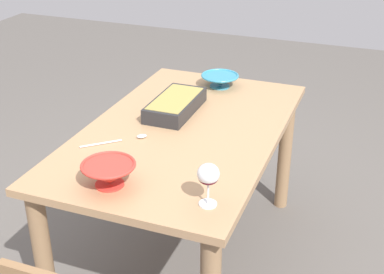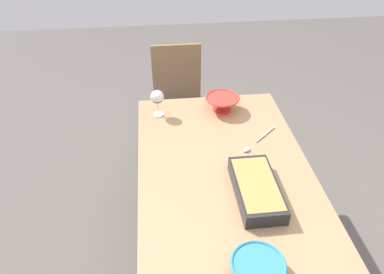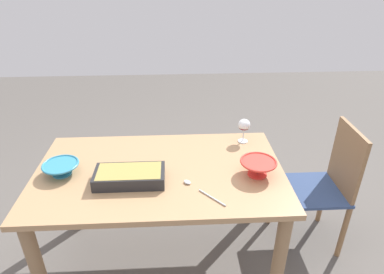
{
  "view_description": "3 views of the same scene",
  "coord_description": "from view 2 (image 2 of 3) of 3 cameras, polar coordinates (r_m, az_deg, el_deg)",
  "views": [
    {
      "loc": [
        2.0,
        0.81,
        1.77
      ],
      "look_at": [
        0.25,
        0.14,
        0.83
      ],
      "focal_mm": 49.89,
      "sensor_mm": 36.0,
      "label": 1
    },
    {
      "loc": [
        -1.27,
        0.31,
        1.93
      ],
      "look_at": [
        0.18,
        0.14,
        0.82
      ],
      "focal_mm": 34.26,
      "sensor_mm": 36.0,
      "label": 2
    },
    {
      "loc": [
        0.1,
        -1.59,
        1.81
      ],
      "look_at": [
        0.2,
        0.2,
        0.83
      ],
      "focal_mm": 31.25,
      "sensor_mm": 36.0,
      "label": 3
    }
  ],
  "objects": [
    {
      "name": "serving_spoon",
      "position": [
        1.95,
        9.63,
        -1.01
      ],
      "size": [
        0.21,
        0.23,
        0.01
      ],
      "color": "silver",
      "rests_on": "dining_table"
    },
    {
      "name": "dining_table",
      "position": [
        1.85,
        5.12,
        -8.26
      ],
      "size": [
        1.41,
        0.84,
        0.73
      ],
      "color": "tan",
      "rests_on": "ground_plane"
    },
    {
      "name": "wine_glass",
      "position": [
        2.11,
        -5.43,
        6.05
      ],
      "size": [
        0.08,
        0.08,
        0.16
      ],
      "color": "white",
      "rests_on": "dining_table"
    },
    {
      "name": "casserole_dish",
      "position": [
        1.66,
        9.99,
        -7.84
      ],
      "size": [
        0.38,
        0.18,
        0.07
      ],
      "color": "#262628",
      "rests_on": "dining_table"
    },
    {
      "name": "chair",
      "position": [
        2.76,
        -2.13,
        5.38
      ],
      "size": [
        0.42,
        0.38,
        0.88
      ],
      "color": "#334772",
      "rests_on": "ground_plane"
    },
    {
      "name": "ground_plane",
      "position": [
        2.33,
        4.26,
        -18.85
      ],
      "size": [
        8.0,
        8.0,
        0.0
      ],
      "primitive_type": "plane",
      "color": "#5B5651"
    },
    {
      "name": "small_bowl",
      "position": [
        2.18,
        4.72,
        5.33
      ],
      "size": [
        0.2,
        0.2,
        0.09
      ],
      "color": "red",
      "rests_on": "dining_table"
    },
    {
      "name": "mixing_bowl",
      "position": [
        1.4,
        10.17,
        -19.43
      ],
      "size": [
        0.2,
        0.2,
        0.07
      ],
      "color": "teal",
      "rests_on": "dining_table"
    }
  ]
}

